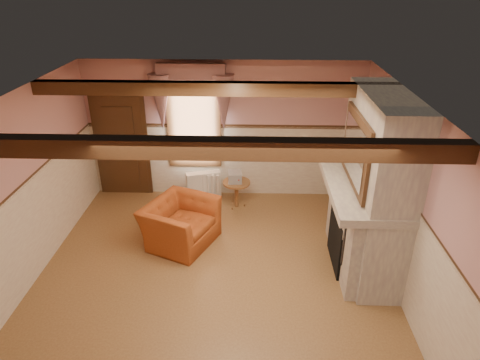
{
  "coord_description": "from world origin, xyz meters",
  "views": [
    {
      "loc": [
        0.59,
        -5.14,
        4.28
      ],
      "look_at": [
        0.39,
        0.8,
        1.37
      ],
      "focal_mm": 32.0,
      "sensor_mm": 36.0,
      "label": 1
    }
  ],
  "objects_px": {
    "armchair": "(180,223)",
    "oil_lamp": "(361,169)",
    "bowl": "(360,175)",
    "mantel_clock": "(357,165)",
    "radiator": "(204,186)",
    "side_table": "(237,194)"
  },
  "relations": [
    {
      "from": "armchair",
      "to": "oil_lamp",
      "type": "relative_size",
      "value": 4.17
    },
    {
      "from": "bowl",
      "to": "mantel_clock",
      "type": "bearing_deg",
      "value": 90.0
    },
    {
      "from": "radiator",
      "to": "armchair",
      "type": "bearing_deg",
      "value": -115.26
    },
    {
      "from": "armchair",
      "to": "bowl",
      "type": "height_order",
      "value": "bowl"
    },
    {
      "from": "mantel_clock",
      "to": "oil_lamp",
      "type": "relative_size",
      "value": 0.86
    },
    {
      "from": "bowl",
      "to": "armchair",
      "type": "bearing_deg",
      "value": 175.03
    },
    {
      "from": "side_table",
      "to": "bowl",
      "type": "distance_m",
      "value": 2.78
    },
    {
      "from": "radiator",
      "to": "bowl",
      "type": "distance_m",
      "value": 3.45
    },
    {
      "from": "side_table",
      "to": "radiator",
      "type": "height_order",
      "value": "radiator"
    },
    {
      "from": "armchair",
      "to": "bowl",
      "type": "bearing_deg",
      "value": -70.67
    },
    {
      "from": "armchair",
      "to": "oil_lamp",
      "type": "xyz_separation_m",
      "value": [
        2.89,
        -0.23,
        1.18
      ]
    },
    {
      "from": "radiator",
      "to": "mantel_clock",
      "type": "distance_m",
      "value": 3.33
    },
    {
      "from": "radiator",
      "to": "oil_lamp",
      "type": "distance_m",
      "value": 3.47
    },
    {
      "from": "armchair",
      "to": "mantel_clock",
      "type": "height_order",
      "value": "mantel_clock"
    },
    {
      "from": "armchair",
      "to": "mantel_clock",
      "type": "relative_size",
      "value": 4.87
    },
    {
      "from": "radiator",
      "to": "bowl",
      "type": "xyz_separation_m",
      "value": [
        2.67,
        -1.85,
        1.16
      ]
    },
    {
      "from": "armchair",
      "to": "bowl",
      "type": "distance_m",
      "value": 3.1
    },
    {
      "from": "side_table",
      "to": "radiator",
      "type": "bearing_deg",
      "value": 156.86
    },
    {
      "from": "radiator",
      "to": "bowl",
      "type": "height_order",
      "value": "bowl"
    },
    {
      "from": "radiator",
      "to": "mantel_clock",
      "type": "xyz_separation_m",
      "value": [
        2.67,
        -1.58,
        1.22
      ]
    },
    {
      "from": "side_table",
      "to": "radiator",
      "type": "xyz_separation_m",
      "value": [
        -0.69,
        0.3,
        0.02
      ]
    },
    {
      "from": "side_table",
      "to": "mantel_clock",
      "type": "distance_m",
      "value": 2.66
    }
  ]
}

